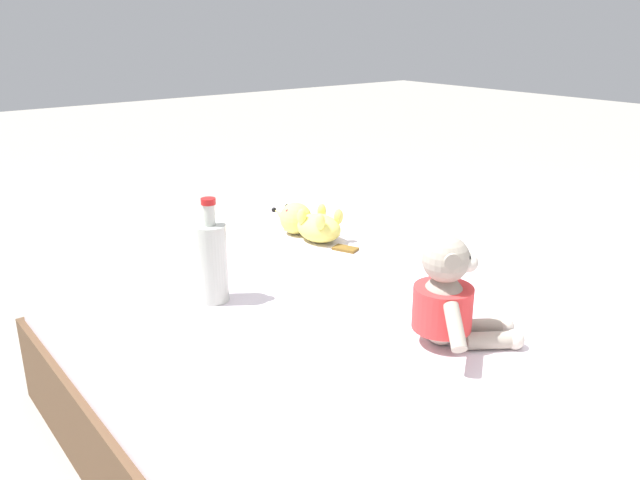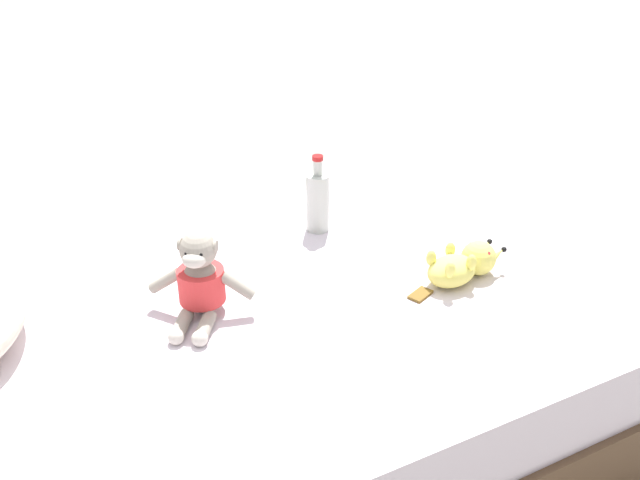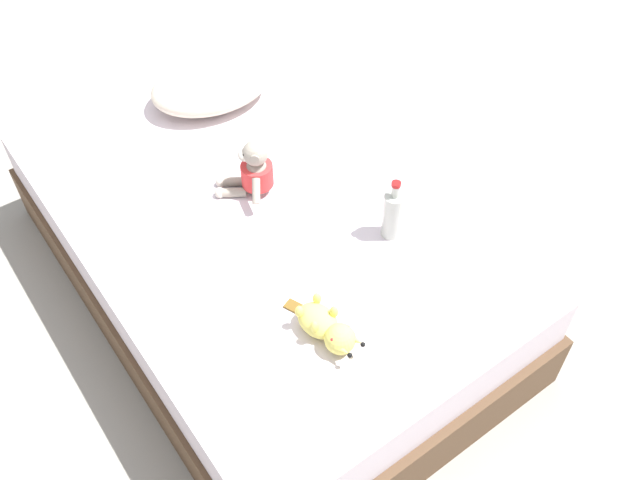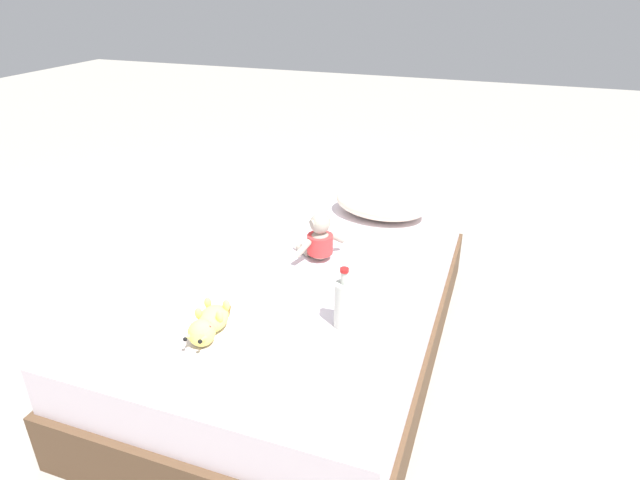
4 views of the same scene
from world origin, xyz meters
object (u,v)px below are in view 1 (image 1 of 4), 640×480
(bed, at_px, (425,409))
(plush_monkey, at_px, (448,300))
(glass_bottle, at_px, (212,261))
(plush_yellow_creature, at_px, (309,223))

(bed, height_order, plush_monkey, plush_monkey)
(bed, distance_m, glass_bottle, 0.61)
(plush_yellow_creature, bearing_deg, bed, 78.69)
(plush_yellow_creature, height_order, glass_bottle, glass_bottle)
(plush_yellow_creature, relative_size, glass_bottle, 1.32)
(bed, xyz_separation_m, plush_monkey, (0.06, 0.09, 0.33))
(plush_monkey, bearing_deg, plush_yellow_creature, -104.33)
(bed, relative_size, plush_yellow_creature, 6.23)
(plush_monkey, relative_size, glass_bottle, 1.01)
(bed, height_order, plush_yellow_creature, plush_yellow_creature)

